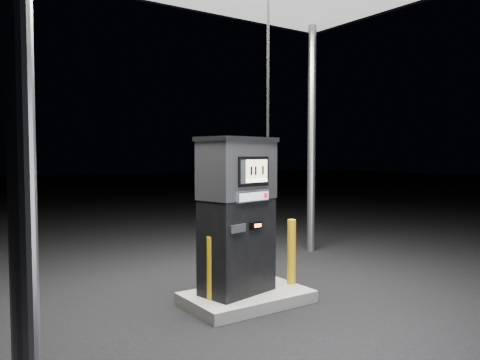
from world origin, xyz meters
TOP-DOWN VIEW (x-y plane):
  - ground at (0.00, 0.00)m, footprint 80.00×80.00m
  - pump_island at (0.00, 0.00)m, footprint 1.60×1.00m
  - fuel_dispenser at (-0.12, 0.05)m, footprint 1.16×0.79m
  - bollard_left at (-0.55, -0.01)m, footprint 0.14×0.14m
  - bollard_right at (0.74, -0.03)m, footprint 0.15×0.15m

SIDE VIEW (x-z plane):
  - ground at x=0.00m, z-range 0.00..0.00m
  - pump_island at x=0.00m, z-range 0.00..0.15m
  - bollard_left at x=-0.55m, z-range 0.15..0.94m
  - bollard_right at x=0.74m, z-range 0.15..1.04m
  - fuel_dispenser at x=-0.12m, z-range -0.90..3.27m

